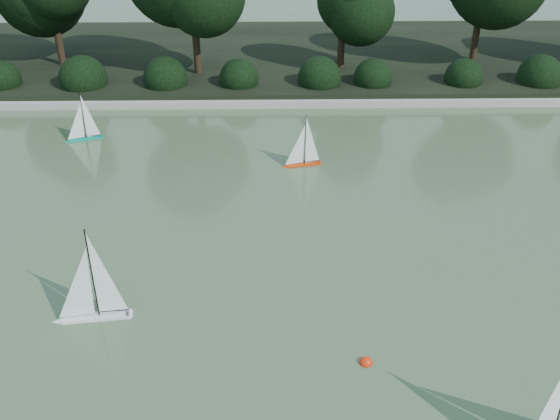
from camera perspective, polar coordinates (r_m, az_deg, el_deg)
name	(u,v)px	position (r m, az deg, el deg)	size (l,w,h in m)	color
ground	(351,350)	(8.28, 6.54, -12.64)	(80.00, 80.00, 0.00)	#344428
pond_coping	(310,103)	(16.05, 2.76, 9.76)	(40.00, 0.35, 0.18)	gray
far_bank	(302,56)	(19.84, 2.06, 13.86)	(40.00, 8.00, 0.30)	black
shrub_hedge	(308,78)	(16.79, 2.60, 11.96)	(29.10, 1.10, 1.10)	black
sailboat_white_a	(88,305)	(8.95, -17.17, -8.29)	(1.11, 0.31, 1.51)	silver
sailboat_orange	(300,157)	(12.78, 1.85, 4.84)	(0.86, 0.31, 1.18)	red
sailboat_teal	(81,132)	(14.67, -17.71, 6.78)	(0.84, 0.39, 1.17)	#048C77
race_buoy	(366,363)	(8.14, 7.85, -13.69)	(0.17, 0.17, 0.17)	red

